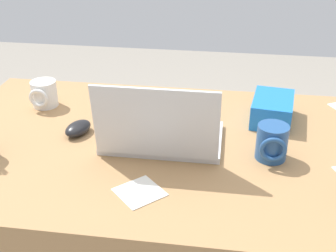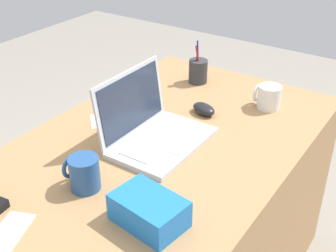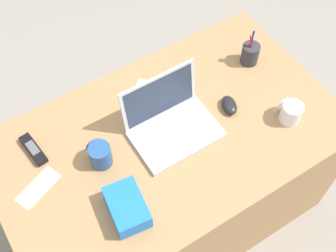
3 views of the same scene
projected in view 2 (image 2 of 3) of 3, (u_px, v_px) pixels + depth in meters
The scene contains 9 objects.
desk at pixel (156, 231), 1.62m from camera, with size 1.39×0.82×0.72m, color #A87C4F.
laptop at pixel (153, 129), 1.45m from camera, with size 0.34×0.25×0.22m.
computer_mouse at pixel (204, 109), 1.63m from camera, with size 0.06×0.10×0.04m, color black.
coffee_mug_white at pixel (84, 173), 1.24m from camera, with size 0.08×0.10×0.10m.
coffee_mug_tall at pixel (268, 97), 1.66m from camera, with size 0.08×0.10×0.09m.
pen_holder at pixel (198, 71), 1.85m from camera, with size 0.08×0.08×0.18m.
snack_bag at pixel (149, 211), 1.12m from camera, with size 0.12×0.18×0.08m, color blue.
paper_note_near_laptop at pixel (6, 236), 1.09m from camera, with size 0.17×0.07×0.00m, color white.
paper_note_left at pixel (105, 121), 1.59m from camera, with size 0.10×0.10×0.00m, color white.
Camera 2 is at (-0.98, -0.71, 1.50)m, focal length 48.22 mm.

